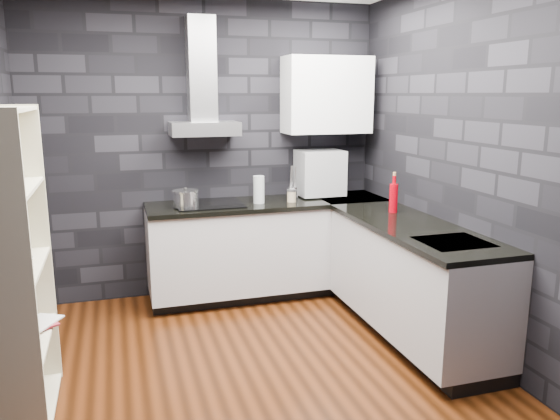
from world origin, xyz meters
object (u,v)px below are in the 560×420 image
storage_jar (291,197)px  appliance_garage (320,173)px  utensil_crock (293,194)px  bookshelf (11,268)px  glass_vase (259,190)px  fruit_bowl (9,265)px  pot (186,199)px  red_bottle (393,198)px

storage_jar → appliance_garage: (0.35, 0.20, 0.18)m
utensil_crock → storage_jar: bearing=-115.0°
storage_jar → bookshelf: bearing=-146.9°
glass_vase → utensil_crock: (0.33, 0.04, -0.06)m
fruit_bowl → glass_vase: bearing=39.0°
utensil_crock → bookshelf: 2.59m
pot → fruit_bowl: bearing=-128.6°
appliance_garage → storage_jar: bearing=-150.7°
appliance_garage → bookshelf: (-2.46, -1.58, -0.22)m
red_bottle → fruit_bowl: (-2.78, -0.77, -0.08)m
storage_jar → appliance_garage: 0.44m
red_bottle → fruit_bowl: size_ratio=1.01×
pot → red_bottle: red_bottle is taller
appliance_garage → bookshelf: bookshelf is taller
glass_vase → utensil_crock: bearing=6.8°
utensil_crock → bookshelf: bearing=-146.0°
pot → storage_jar: size_ratio=2.19×
utensil_crock → bookshelf: size_ratio=0.07×
bookshelf → red_bottle: bearing=7.7°
utensil_crock → bookshelf: (-2.14, -1.45, -0.06)m
glass_vase → red_bottle: bearing=-35.9°
storage_jar → red_bottle: (0.67, -0.67, 0.07)m
appliance_garage → utensil_crock: bearing=-158.0°
pot → storage_jar: pot is taller
glass_vase → pot: bearing=-178.1°
fruit_bowl → bookshelf: bearing=90.0°
fruit_bowl → pot: bearing=51.4°
storage_jar → red_bottle: 0.95m
storage_jar → appliance_garage: size_ratio=0.23×
utensil_crock → fruit_bowl: 2.62m
pot → appliance_garage: 1.33m
utensil_crock → appliance_garage: size_ratio=0.30×
appliance_garage → red_bottle: (0.32, -0.87, -0.11)m
storage_jar → fruit_bowl: size_ratio=0.42×
glass_vase → storage_jar: 0.31m
bookshelf → storage_jar: bearing=26.6°
bookshelf → pot: bearing=43.6°
red_bottle → bookshelf: 2.87m
pot → utensil_crock: 0.99m
utensil_crock → red_bottle: size_ratio=0.53×
glass_vase → appliance_garage: appliance_garage is taller
pot → bookshelf: 1.81m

